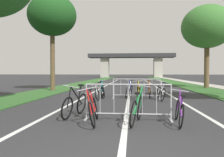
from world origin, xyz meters
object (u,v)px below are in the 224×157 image
object	(u,v)px
bicycle_green_6	(137,109)
bicycle_yellow_9	(139,92)
bicycle_teal_4	(102,91)
crowd_barrier_nearest	(128,102)
tree_right_cypress_far	(207,27)
crowd_barrier_second	(136,89)
bicycle_orange_0	(150,91)
tree_left_oak_near	(52,16)
bicycle_purple_2	(179,111)
bicycle_white_8	(100,93)
bicycle_black_7	(75,105)
bicycle_red_3	(93,109)
bicycle_blue_1	(129,90)
bicycle_silver_5	(161,93)

from	to	relation	value
bicycle_green_6	bicycle_yellow_9	distance (m)	5.24
bicycle_teal_4	crowd_barrier_nearest	bearing A→B (deg)	-78.39
tree_right_cypress_far	crowd_barrier_second	xyz separation A→B (m)	(-6.20, -8.21, -4.75)
bicycle_orange_0	bicycle_green_6	size ratio (longest dim) A/B	1.00
bicycle_teal_4	bicycle_yellow_9	distance (m)	2.23
bicycle_teal_4	bicycle_green_6	distance (m)	6.51
tree_left_oak_near	bicycle_purple_2	bearing A→B (deg)	-55.04
crowd_barrier_nearest	bicycle_teal_4	distance (m)	6.01
tree_right_cypress_far	bicycle_white_8	world-z (taller)	tree_right_cypress_far
bicycle_purple_2	bicycle_black_7	world-z (taller)	bicycle_black_7
bicycle_red_3	bicycle_white_8	xyz separation A→B (m)	(-0.58, 5.36, -0.03)
tree_right_cypress_far	bicycle_blue_1	size ratio (longest dim) A/B	4.31
crowd_barrier_nearest	bicycle_green_6	size ratio (longest dim) A/B	1.49
bicycle_green_6	bicycle_silver_5	bearing A→B (deg)	88.08
bicycle_red_3	crowd_barrier_second	bearing A→B (deg)	-106.93
tree_right_cypress_far	bicycle_teal_4	xyz separation A→B (m)	(-8.06, -7.77, -4.91)
bicycle_silver_5	bicycle_black_7	distance (m)	5.50
bicycle_blue_1	bicycle_silver_5	size ratio (longest dim) A/B	1.01
bicycle_white_8	tree_right_cypress_far	bearing A→B (deg)	-124.18
bicycle_blue_1	bicycle_black_7	world-z (taller)	bicycle_black_7
crowd_barrier_nearest	bicycle_silver_5	xyz separation A→B (m)	(1.54, 4.83, -0.15)
tree_right_cypress_far	tree_left_oak_near	bearing A→B (deg)	-163.00
tree_right_cypress_far	bicycle_black_7	size ratio (longest dim) A/B	4.22
tree_left_oak_near	bicycle_red_3	xyz separation A→B (m)	(4.84, -10.34, -5.19)
tree_left_oak_near	bicycle_teal_4	xyz separation A→B (m)	(4.25, -4.01, -5.20)
crowd_barrier_second	bicycle_green_6	size ratio (longest dim) A/B	1.49
crowd_barrier_nearest	bicycle_green_6	bearing A→B (deg)	-60.57
tree_left_oak_near	crowd_barrier_second	xyz separation A→B (m)	(6.11, -4.44, -5.04)
tree_left_oak_near	bicycle_yellow_9	world-z (taller)	tree_left_oak_near
bicycle_teal_4	bicycle_white_8	xyz separation A→B (m)	(0.01, -0.96, -0.03)
bicycle_black_7	bicycle_purple_2	bearing A→B (deg)	177.90
crowd_barrier_second	bicycle_black_7	world-z (taller)	crowd_barrier_second
tree_left_oak_near	bicycle_black_7	world-z (taller)	tree_left_oak_near
bicycle_blue_1	bicycle_teal_4	distance (m)	1.49
bicycle_silver_5	bicycle_yellow_9	bearing A→B (deg)	175.69
bicycle_red_3	bicycle_teal_4	size ratio (longest dim) A/B	0.99
bicycle_purple_2	bicycle_white_8	bearing A→B (deg)	124.88
crowd_barrier_nearest	bicycle_blue_1	world-z (taller)	crowd_barrier_nearest
bicycle_blue_1	bicycle_green_6	size ratio (longest dim) A/B	0.99
bicycle_blue_1	bicycle_green_6	xyz separation A→B (m)	(0.28, -6.38, 0.01)
crowd_barrier_nearest	bicycle_purple_2	world-z (taller)	crowd_barrier_nearest
tree_right_cypress_far	crowd_barrier_nearest	distance (m)	15.82
bicycle_purple_2	tree_left_oak_near	bearing A→B (deg)	131.03
tree_right_cypress_far	bicycle_orange_0	xyz separation A→B (m)	(-5.47, -7.66, -4.90)
tree_left_oak_near	bicycle_purple_2	world-z (taller)	tree_left_oak_near
bicycle_red_3	tree_left_oak_near	bearing A→B (deg)	-69.68
bicycle_orange_0	bicycle_silver_5	xyz separation A→B (m)	(0.46, -1.11, -0.00)
bicycle_green_6	bicycle_white_8	bearing A→B (deg)	120.12
bicycle_silver_5	bicycle_yellow_9	world-z (taller)	bicycle_yellow_9
bicycle_orange_0	bicycle_red_3	bearing A→B (deg)	-101.31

